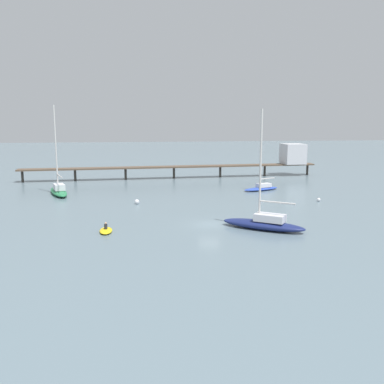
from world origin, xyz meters
The scene contains 9 objects.
ground_plane centered at (0.00, 0.00, 0.00)m, with size 400.00×400.00×0.00m, color slate.
pier centered at (16.99, 41.83, 3.94)m, with size 63.40×6.50×7.08m.
sailboat_blue centered at (13.74, 23.07, 0.57)m, with size 7.32×4.31×8.82m.
sailboat_green centered at (-21.13, 23.87, 0.85)m, with size 5.09×10.02×14.74m.
sailboat_navy centered at (5.69, -3.21, 0.82)m, with size 9.27×7.75×13.49m.
dinghy_yellow centered at (-12.02, -1.82, 0.20)m, with size 1.41×3.06×1.14m.
mooring_buoy_outer centered at (-8.35, 13.73, 0.35)m, with size 0.70×0.70×0.70m, color silver.
mooring_buoy_mid centered at (9.01, 2.39, 0.28)m, with size 0.56×0.56×0.56m, color silver.
mooring_buoy_far centered at (19.20, 11.78, 0.27)m, with size 0.54×0.54×0.54m, color silver.
Camera 1 is at (-9.13, -47.98, 12.19)m, focal length 39.42 mm.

